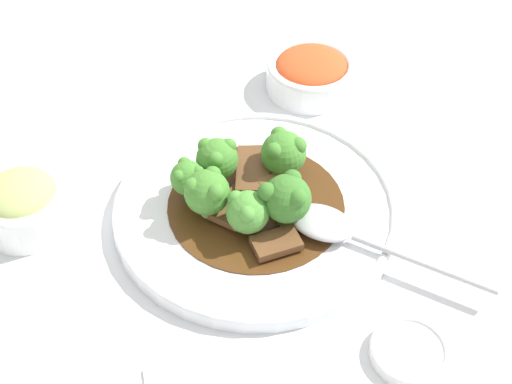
% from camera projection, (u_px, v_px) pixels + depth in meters
% --- Properties ---
extents(ground_plane, '(4.00, 4.00, 0.00)m').
position_uv_depth(ground_plane, '(256.00, 214.00, 0.77)').
color(ground_plane, silver).
extents(main_plate, '(0.31, 0.31, 0.02)m').
position_uv_depth(main_plate, '(256.00, 208.00, 0.76)').
color(main_plate, white).
rests_on(main_plate, ground_plane).
extents(beef_strip_0, '(0.08, 0.06, 0.01)m').
position_uv_depth(beef_strip_0, '(253.00, 171.00, 0.78)').
color(beef_strip_0, brown).
rests_on(beef_strip_0, main_plate).
extents(beef_strip_1, '(0.03, 0.05, 0.01)m').
position_uv_depth(beef_strip_1, '(273.00, 244.00, 0.71)').
color(beef_strip_1, brown).
rests_on(beef_strip_1, main_plate).
extents(beef_strip_2, '(0.06, 0.03, 0.01)m').
position_uv_depth(beef_strip_2, '(279.00, 196.00, 0.75)').
color(beef_strip_2, brown).
rests_on(beef_strip_2, main_plate).
extents(beef_strip_3, '(0.07, 0.07, 0.01)m').
position_uv_depth(beef_strip_3, '(239.00, 206.00, 0.75)').
color(beef_strip_3, brown).
rests_on(beef_strip_3, main_plate).
extents(broccoli_floret_0, '(0.04, 0.04, 0.05)m').
position_uv_depth(broccoli_floret_0, '(188.00, 177.00, 0.74)').
color(broccoli_floret_0, '#8EB756').
rests_on(broccoli_floret_0, main_plate).
extents(broccoli_floret_1, '(0.05, 0.05, 0.06)m').
position_uv_depth(broccoli_floret_1, '(217.00, 159.00, 0.75)').
color(broccoli_floret_1, '#8EB756').
rests_on(broccoli_floret_1, main_plate).
extents(broccoli_floret_2, '(0.05, 0.05, 0.06)m').
position_uv_depth(broccoli_floret_2, '(287.00, 198.00, 0.71)').
color(broccoli_floret_2, '#8EB756').
rests_on(broccoli_floret_2, main_plate).
extents(broccoli_floret_3, '(0.05, 0.05, 0.05)m').
position_uv_depth(broccoli_floret_3, '(284.00, 152.00, 0.77)').
color(broccoli_floret_3, '#8EB756').
rests_on(broccoli_floret_3, main_plate).
extents(broccoli_floret_4, '(0.04, 0.04, 0.05)m').
position_uv_depth(broccoli_floret_4, '(248.00, 211.00, 0.71)').
color(broccoli_floret_4, '#7FA84C').
rests_on(broccoli_floret_4, main_plate).
extents(broccoli_floret_5, '(0.05, 0.05, 0.06)m').
position_uv_depth(broccoli_floret_5, '(207.00, 193.00, 0.72)').
color(broccoli_floret_5, '#8EB756').
rests_on(broccoli_floret_5, main_plate).
extents(serving_spoon, '(0.17, 0.17, 0.01)m').
position_uv_depth(serving_spoon, '(335.00, 228.00, 0.72)').
color(serving_spoon, '#B7B7BC').
rests_on(serving_spoon, main_plate).
extents(side_bowl_kimchi, '(0.11, 0.11, 0.05)m').
position_uv_depth(side_bowl_kimchi, '(311.00, 72.00, 0.91)').
color(side_bowl_kimchi, white).
rests_on(side_bowl_kimchi, ground_plane).
extents(side_bowl_appetizer, '(0.09, 0.09, 0.06)m').
position_uv_depth(side_bowl_appetizer, '(23.00, 203.00, 0.74)').
color(side_bowl_appetizer, white).
rests_on(side_bowl_appetizer, ground_plane).
extents(sauce_dish, '(0.07, 0.07, 0.01)m').
position_uv_depth(sauce_dish, '(410.00, 351.00, 0.64)').
color(sauce_dish, white).
rests_on(sauce_dish, ground_plane).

